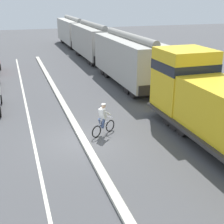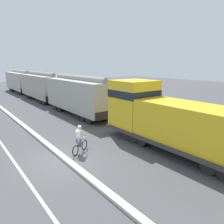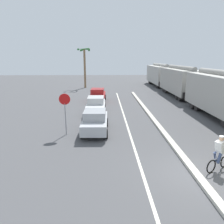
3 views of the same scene
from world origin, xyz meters
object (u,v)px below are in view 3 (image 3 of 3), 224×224
(parked_car_white, at_px, (96,105))
(cyclist, at_px, (219,154))
(parked_car_red, at_px, (98,95))
(stop_sign, at_px, (65,106))
(hopper_car_lead, at_px, (224,95))
(hopper_car_trailing, at_px, (159,75))
(hopper_car_middle, at_px, (180,81))
(parked_car_silver, at_px, (95,121))
(palm_tree_near, at_px, (85,60))

(parked_car_white, bearing_deg, cyclist, -60.93)
(parked_car_red, height_order, stop_sign, stop_sign)
(hopper_car_lead, bearing_deg, hopper_car_trailing, 90.00)
(hopper_car_middle, relative_size, stop_sign, 3.68)
(parked_car_silver, bearing_deg, parked_car_red, 90.98)
(parked_car_white, bearing_deg, stop_sign, -106.86)
(hopper_car_trailing, relative_size, parked_car_red, 2.48)
(parked_car_silver, relative_size, cyclist, 2.47)
(parked_car_white, height_order, palm_tree_near, palm_tree_near)
(stop_sign, distance_m, palm_tree_near, 24.88)
(parked_car_white, relative_size, cyclist, 2.45)
(parked_car_silver, relative_size, parked_car_red, 0.99)
(parked_car_red, bearing_deg, stop_sign, -98.81)
(hopper_car_trailing, relative_size, palm_tree_near, 1.52)
(parked_car_white, height_order, stop_sign, stop_sign)
(parked_car_red, height_order, palm_tree_near, palm_tree_near)
(hopper_car_lead, xyz_separation_m, parked_car_silver, (-11.02, -3.47, -1.26))
(hopper_car_trailing, bearing_deg, parked_car_red, -125.79)
(hopper_car_trailing, xyz_separation_m, stop_sign, (-13.01, -27.15, -0.05))
(cyclist, relative_size, palm_tree_near, 0.25)
(parked_car_silver, relative_size, stop_sign, 1.47)
(parked_car_red, bearing_deg, cyclist, -69.63)
(parked_car_red, distance_m, stop_sign, 11.80)
(parked_car_red, bearing_deg, hopper_car_lead, -34.31)
(stop_sign, bearing_deg, parked_car_white, 73.14)
(hopper_car_trailing, bearing_deg, parked_car_silver, -112.45)
(hopper_car_trailing, bearing_deg, hopper_car_lead, -90.00)
(hopper_car_lead, bearing_deg, parked_car_silver, -162.54)
(hopper_car_trailing, xyz_separation_m, parked_car_silver, (-11.02, -26.67, -1.26))
(parked_car_white, bearing_deg, hopper_car_lead, -10.31)
(cyclist, bearing_deg, palm_tree_near, 106.61)
(parked_car_red, distance_m, palm_tree_near, 13.96)
(hopper_car_lead, relative_size, hopper_car_trailing, 1.00)
(hopper_car_middle, bearing_deg, cyclist, -103.43)
(cyclist, distance_m, palm_tree_near, 31.49)
(hopper_car_lead, distance_m, hopper_car_trailing, 23.20)
(parked_car_silver, distance_m, palm_tree_near, 24.72)
(hopper_car_trailing, height_order, stop_sign, hopper_car_trailing)
(hopper_car_trailing, xyz_separation_m, parked_car_white, (-11.19, -21.16, -1.26))
(parked_car_white, xyz_separation_m, palm_tree_near, (-2.70, 18.71, 4.03))
(stop_sign, bearing_deg, hopper_car_trailing, 64.40)
(hopper_car_middle, height_order, parked_car_red, hopper_car_middle)
(hopper_car_trailing, height_order, parked_car_white, hopper_car_trailing)
(parked_car_silver, xyz_separation_m, stop_sign, (-1.99, -0.49, 1.21))
(parked_car_red, relative_size, palm_tree_near, 0.61)
(hopper_car_lead, relative_size, stop_sign, 3.68)
(hopper_car_middle, height_order, palm_tree_near, palm_tree_near)
(hopper_car_trailing, xyz_separation_m, cyclist, (-4.96, -32.38, -1.26))
(hopper_car_trailing, distance_m, parked_car_silver, 28.88)
(stop_sign, bearing_deg, parked_car_red, 81.19)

